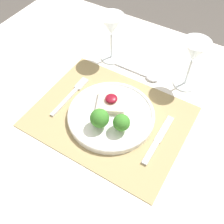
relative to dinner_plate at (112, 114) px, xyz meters
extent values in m
plane|color=#4C4742|center=(-0.01, 0.00, -0.75)|extent=(8.00, 8.00, 0.00)
cube|color=white|center=(-0.01, 0.00, -0.04)|extent=(1.32, 1.05, 0.03)
cylinder|color=white|center=(-0.60, 0.46, -0.40)|extent=(0.06, 0.06, 0.70)
cube|color=#9E895B|center=(-0.01, 0.00, -0.02)|extent=(0.46, 0.36, 0.00)
cylinder|color=white|center=(0.00, 0.00, -0.01)|extent=(0.27, 0.27, 0.02)
torus|color=white|center=(0.00, 0.00, 0.00)|extent=(0.27, 0.27, 0.01)
cube|color=beige|center=(-0.02, 0.03, 0.01)|extent=(0.11, 0.11, 0.02)
ellipsoid|color=maroon|center=(-0.02, 0.03, 0.03)|extent=(0.04, 0.04, 0.02)
cylinder|color=#84B256|center=(0.05, -0.03, 0.01)|extent=(0.01, 0.01, 0.02)
sphere|color=#387A28|center=(0.05, -0.03, 0.03)|extent=(0.05, 0.05, 0.05)
cylinder|color=#84B256|center=(0.00, -0.06, 0.01)|extent=(0.01, 0.01, 0.02)
sphere|color=#387A28|center=(0.00, -0.06, 0.04)|extent=(0.06, 0.06, 0.06)
cube|color=silver|center=(-0.16, -0.03, -0.01)|extent=(0.01, 0.13, 0.01)
cube|color=silver|center=(-0.16, 0.07, -0.01)|extent=(0.02, 0.05, 0.01)
cube|color=silver|center=(0.16, -0.05, -0.01)|extent=(0.02, 0.08, 0.01)
cube|color=silver|center=(0.16, 0.04, -0.01)|extent=(0.02, 0.10, 0.00)
cube|color=silver|center=(-0.05, 0.22, -0.02)|extent=(0.13, 0.01, 0.01)
ellipsoid|color=silver|center=(0.03, 0.22, -0.01)|extent=(0.05, 0.04, 0.01)
cylinder|color=white|center=(0.14, 0.25, -0.02)|extent=(0.08, 0.08, 0.01)
cylinder|color=white|center=(0.14, 0.25, 0.03)|extent=(0.01, 0.01, 0.10)
cone|color=white|center=(0.14, 0.25, 0.12)|extent=(0.09, 0.09, 0.07)
cylinder|color=white|center=(-0.15, 0.24, -0.02)|extent=(0.08, 0.08, 0.01)
cylinder|color=white|center=(-0.15, 0.24, 0.03)|extent=(0.01, 0.01, 0.10)
cone|color=white|center=(-0.15, 0.24, 0.12)|extent=(0.09, 0.09, 0.07)
camera|label=1|loc=(0.25, -0.42, 0.63)|focal=42.00mm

